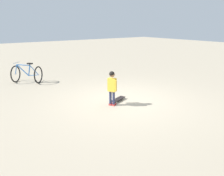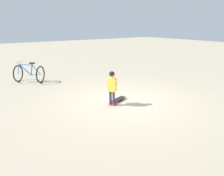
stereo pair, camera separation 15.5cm
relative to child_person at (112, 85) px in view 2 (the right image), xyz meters
name	(u,v)px [view 2 (the right image)]	position (x,y,z in m)	size (l,w,h in m)	color
ground_plane	(124,100)	(-0.15, 0.57, -0.66)	(50.00, 50.00, 0.00)	tan
child_person	(112,85)	(0.00, 0.00, 0.00)	(0.41, 0.25, 1.06)	#2D3351
skateboard	(118,99)	(-0.20, 0.39, -0.60)	(0.41, 0.67, 0.07)	black
bicycle_near	(29,73)	(-4.28, -1.27, -0.28)	(1.26, 1.26, 0.85)	black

